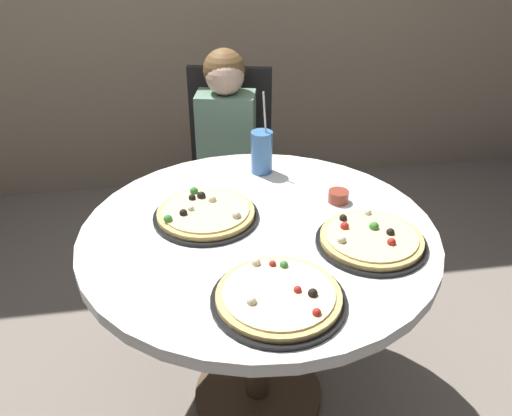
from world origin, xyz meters
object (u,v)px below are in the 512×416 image
chair_wooden (229,157)px  pizza_veggie (371,240)px  dining_table (258,258)px  diner_child (226,183)px  sauce_bowl (338,196)px  pizza_pepperoni (279,297)px  pizza_cheese (206,213)px  soda_cup (262,152)px

chair_wooden → pizza_veggie: chair_wooden is taller
dining_table → chair_wooden: bearing=88.8°
diner_child → sauce_bowl: (0.31, -0.69, 0.29)m
sauce_bowl → diner_child: bearing=114.3°
pizza_veggie → sauce_bowl: bearing=94.9°
dining_table → pizza_veggie: (0.32, -0.13, 0.13)m
diner_child → pizza_pepperoni: bearing=-89.4°
chair_wooden → pizza_pepperoni: 1.37m
pizza_cheese → sauce_bowl: (0.45, 0.03, 0.00)m
dining_table → pizza_cheese: size_ratio=3.28×
soda_cup → pizza_pepperoni: bearing=-96.3°
chair_wooden → pizza_veggie: bearing=-75.3°
pizza_veggie → pizza_pepperoni: bearing=-146.6°
pizza_veggie → pizza_cheese: (-0.48, 0.23, 0.00)m
diner_child → pizza_veggie: 1.05m
diner_child → pizza_pepperoni: (0.01, -1.17, 0.28)m
pizza_cheese → pizza_pepperoni: 0.47m
soda_cup → chair_wooden: bearing=95.3°
pizza_veggie → soda_cup: bearing=114.6°
soda_cup → sauce_bowl: soda_cup is taller
diner_child → pizza_veggie: diner_child is taller
pizza_pepperoni → dining_table: bearing=89.2°
pizza_cheese → pizza_veggie: bearing=-25.8°
diner_child → soda_cup: diner_child is taller
diner_child → pizza_cheese: 0.79m
diner_child → pizza_veggie: size_ratio=3.24×
dining_table → diner_child: size_ratio=1.04×
pizza_pepperoni → sauce_bowl: (0.30, 0.48, 0.00)m
sauce_bowl → pizza_veggie: bearing=-85.1°
pizza_veggie → sauce_bowl: 0.26m
chair_wooden → sauce_bowl: chair_wooden is taller
diner_child → sauce_bowl: diner_child is taller
pizza_pepperoni → soda_cup: 0.75m
chair_wooden → pizza_cheese: chair_wooden is taller
chair_wooden → pizza_pepperoni: size_ratio=2.68×
chair_wooden → pizza_veggie: 1.20m
chair_wooden → soda_cup: size_ratio=3.09×
chair_wooden → pizza_veggie: (0.30, -1.14, 0.24)m
pizza_cheese → diner_child: bearing=79.1°
pizza_veggie → pizza_pepperoni: (-0.32, -0.21, -0.00)m
chair_wooden → diner_child: diner_child is taller
dining_table → pizza_cheese: 0.22m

